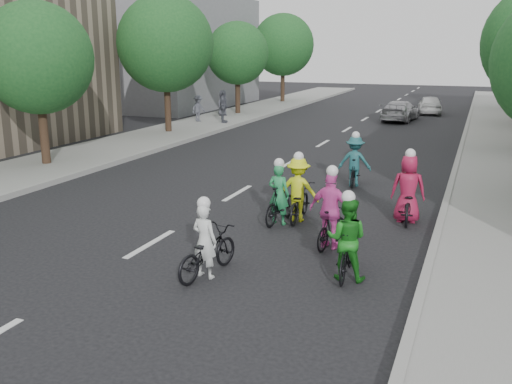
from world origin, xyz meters
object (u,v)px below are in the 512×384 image
Objects in this scene: cyclist_2 at (280,201)px; cyclist_5 at (331,217)px; cyclist_0 at (207,249)px; spectator_0 at (198,108)px; cyclist_4 at (347,245)px; follow_car_lead at (400,111)px; spectator_2 at (223,103)px; cyclist_6 at (408,196)px; spectator_1 at (223,106)px; cyclist_3 at (299,195)px; follow_car_trail at (430,105)px; cyclist_1 at (355,165)px.

cyclist_5 is at bearing 148.58° from cyclist_2.
cyclist_0 is 1.25× the size of spectator_0.
cyclist_5 reaches higher than cyclist_0.
cyclist_0 is 2.71m from cyclist_4.
cyclist_2 is at bearing -28.39° from cyclist_5.
follow_car_lead is at bearing -88.15° from cyclist_4.
spectator_2 is (-13.07, 22.53, 0.26)m from cyclist_4.
cyclist_5 reaches higher than cyclist_4.
cyclist_5 is 1.25× the size of spectator_0.
follow_car_lead is at bearing -80.07° from cyclist_0.
cyclist_6 reaches higher than cyclist_2.
spectator_2 is (-12.35, 20.94, 0.23)m from cyclist_5.
cyclist_4 is 0.94× the size of cyclist_5.
cyclist_5 is (1.66, -1.30, 0.11)m from cyclist_2.
follow_car_lead is at bearing -73.60° from spectator_1.
cyclist_3 is at bearing -132.18° from spectator_2.
cyclist_3 is at bearing -126.75° from spectator_0.
spectator_2 is (0.08, 3.16, 0.02)m from spectator_0.
spectator_1 reaches higher than follow_car_lead.
follow_car_trail is 2.33× the size of spectator_2.
follow_car_lead is at bearing -58.10° from spectator_2.
cyclist_5 is 0.52× the size of follow_car_trail.
cyclist_1 reaches higher than follow_car_trail.
cyclist_2 is 22.29m from follow_car_lead.
cyclist_0 is at bearing 79.06° from cyclist_3.
cyclist_4 is 0.95× the size of spectator_1.
spectator_0 is (-11.68, 11.78, 0.22)m from cyclist_1.
cyclist_0 is 22.15m from spectator_1.
cyclist_4 is at bearing 136.06° from cyclist_2.
spectator_0 is at bearing -47.71° from cyclist_1.
spectator_2 is (-1.52, 3.18, -0.15)m from spectator_1.
cyclist_0 is at bearing -133.87° from spectator_0.
cyclist_4 is 0.49× the size of follow_car_trail.
cyclist_5 is at bearing 82.71° from follow_car_trail.
follow_car_trail is 13.95m from spectator_2.
spectator_2 is at bearing 17.02° from spectator_0.
cyclist_5 reaches higher than cyclist_1.
cyclist_1 is 0.96× the size of spectator_1.
cyclist_4 is 22.54m from spectator_1.
cyclist_6 is 25.52m from follow_car_trail.
spectator_2 is at bearing 19.30° from follow_car_lead.
cyclist_1 reaches higher than follow_car_lead.
cyclist_6 reaches higher than follow_car_lead.
cyclist_0 is at bearing -172.24° from spectator_1.
cyclist_6 reaches higher than cyclist_5.
follow_car_lead is (-3.06, 20.92, -0.05)m from cyclist_6.
cyclist_0 is at bearing 95.06° from follow_car_lead.
spectator_1 reaches higher than spectator_0.
follow_car_lead is 4.73m from follow_car_trail.
cyclist_2 is at bearing 79.20° from follow_car_trail.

